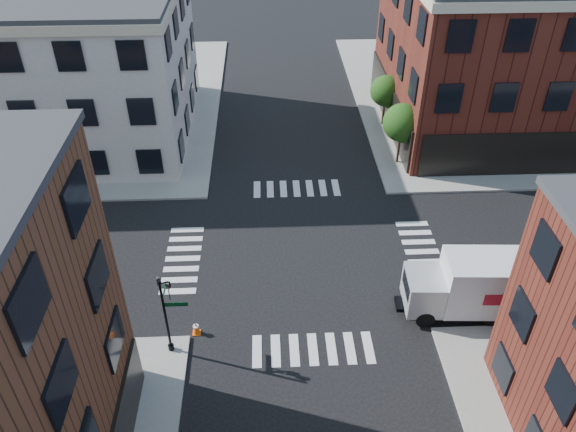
{
  "coord_description": "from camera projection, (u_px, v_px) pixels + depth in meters",
  "views": [
    {
      "loc": [
        -2.0,
        -24.84,
        21.33
      ],
      "look_at": [
        -0.87,
        0.51,
        2.5
      ],
      "focal_mm": 35.0,
      "sensor_mm": 36.0,
      "label": 1
    }
  ],
  "objects": [
    {
      "name": "tree_near",
      "position": [
        403.0,
        125.0,
        39.1
      ],
      "size": [
        2.69,
        2.69,
        4.49
      ],
      "color": "black",
      "rests_on": "ground"
    },
    {
      "name": "ground",
      "position": [
        303.0,
        255.0,
        32.71
      ],
      "size": [
        120.0,
        120.0,
        0.0
      ],
      "primitive_type": "plane",
      "color": "black",
      "rests_on": "ground"
    },
    {
      "name": "box_truck",
      "position": [
        484.0,
        286.0,
        28.06
      ],
      "size": [
        7.79,
        2.71,
        3.48
      ],
      "rotation": [
        0.0,
        0.0,
        -0.05
      ],
      "color": "silver",
      "rests_on": "ground"
    },
    {
      "name": "building_nw",
      "position": [
        35.0,
        66.0,
        41.59
      ],
      "size": [
        22.0,
        16.0,
        11.0
      ],
      "primitive_type": "cube",
      "color": "beige",
      "rests_on": "ground"
    },
    {
      "name": "traffic_cone",
      "position": [
        196.0,
        328.0,
        27.72
      ],
      "size": [
        0.41,
        0.41,
        0.75
      ],
      "rotation": [
        0.0,
        0.0,
        0.02
      ],
      "color": "#FF5E0B",
      "rests_on": "ground"
    },
    {
      "name": "building_ne",
      "position": [
        559.0,
        51.0,
        42.7
      ],
      "size": [
        25.0,
        16.0,
        12.0
      ],
      "primitive_type": "cube",
      "color": "#491912",
      "rests_on": "ground"
    },
    {
      "name": "sidewalk_ne",
      "position": [
        521.0,
        95.0,
        50.26
      ],
      "size": [
        30.0,
        30.0,
        0.15
      ],
      "primitive_type": "cube",
      "color": "gray",
      "rests_on": "ground"
    },
    {
      "name": "tree_far",
      "position": [
        386.0,
        92.0,
        44.08
      ],
      "size": [
        2.43,
        2.43,
        4.07
      ],
      "color": "black",
      "rests_on": "ground"
    },
    {
      "name": "sidewalk_nw",
      "position": [
        47.0,
        104.0,
        48.77
      ],
      "size": [
        30.0,
        30.0,
        0.15
      ],
      "primitive_type": "cube",
      "color": "gray",
      "rests_on": "ground"
    },
    {
      "name": "signal_pole",
      "position": [
        166.0,
        307.0,
        25.41
      ],
      "size": [
        1.29,
        1.24,
        4.6
      ],
      "color": "black",
      "rests_on": "ground"
    }
  ]
}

